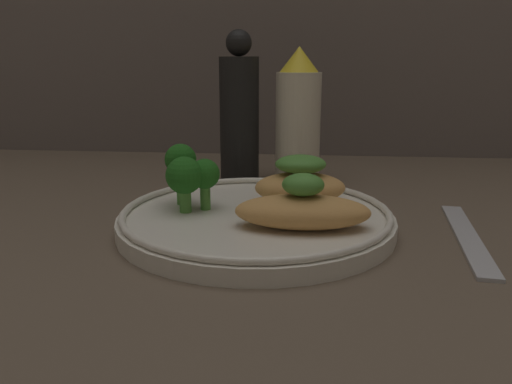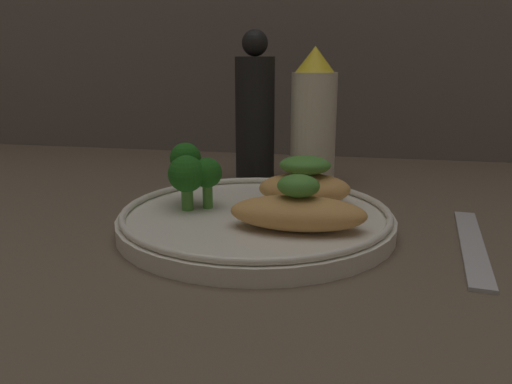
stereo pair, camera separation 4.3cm
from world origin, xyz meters
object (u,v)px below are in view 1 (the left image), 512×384
at_px(broccoli_bunch, 189,172).
at_px(plate, 256,218).
at_px(sauce_bottle, 298,120).
at_px(pepper_grinder, 239,115).

bearing_deg(broccoli_bunch, plate, -10.57).
height_order(sauce_bottle, pepper_grinder, pepper_grinder).
height_order(plate, pepper_grinder, pepper_grinder).
xyz_separation_m(broccoli_bunch, sauce_bottle, (0.10, 0.17, 0.03)).
relative_size(sauce_bottle, pepper_grinder, 0.89).
bearing_deg(pepper_grinder, broccoli_bunch, -98.63).
distance_m(plate, broccoli_bunch, 0.07).
relative_size(broccoli_bunch, sauce_bottle, 0.36).
distance_m(plate, pepper_grinder, 0.19).
xyz_separation_m(plate, broccoli_bunch, (-0.06, 0.01, 0.04)).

